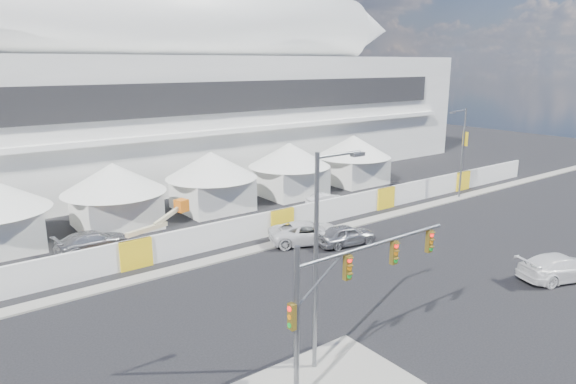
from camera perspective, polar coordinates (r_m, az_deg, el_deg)
ground at (r=27.60m, az=7.26°, el=-14.73°), size 160.00×160.00×0.00m
far_curb at (r=49.27m, az=13.92°, el=-1.82°), size 80.00×1.20×0.12m
stadium at (r=64.16m, az=-13.38°, el=10.38°), size 80.00×24.80×21.98m
tent_row at (r=45.85m, az=-13.43°, el=1.02°), size 53.40×8.40×5.40m
hoarding_fence at (r=41.03m, az=-0.76°, el=-3.24°), size 70.00×0.25×2.00m
scaffold_tower at (r=82.79m, az=13.07°, el=8.78°), size 4.40×4.40×12.00m
sedan_silver at (r=38.69m, az=6.43°, el=-4.75°), size 2.51×4.86×1.58m
pickup_curb at (r=38.88m, az=2.25°, el=-4.52°), size 4.87×6.54×1.65m
pickup_near at (r=36.78m, az=28.05°, el=-7.38°), size 4.07×6.09×1.64m
lot_car_a at (r=48.68m, az=4.35°, el=-0.90°), size 2.17×4.16×1.30m
lot_car_b at (r=54.54m, az=12.06°, el=0.47°), size 2.93×4.12×1.30m
lot_car_c at (r=39.78m, az=-20.89°, el=-5.14°), size 2.52×5.40×1.53m
traffic_mast at (r=21.19m, az=5.28°, el=-12.32°), size 8.72×0.64×6.62m
streetlight_median at (r=21.83m, az=3.64°, el=-6.21°), size 2.67×0.27×9.66m
streetlight_curb at (r=53.36m, az=18.75°, el=4.75°), size 2.67×0.60×9.00m
boom_lift at (r=37.63m, az=-15.74°, el=-5.61°), size 6.70×2.34×3.30m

